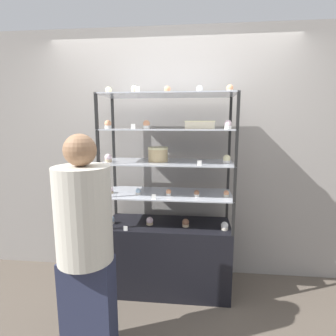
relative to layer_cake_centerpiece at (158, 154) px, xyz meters
name	(u,v)px	position (x,y,z in m)	size (l,w,h in m)	color
ground_plane	(168,288)	(0.09, -0.01, -1.36)	(20.00, 20.00, 0.00)	brown
back_wall	(172,156)	(0.09, 0.37, -0.06)	(8.00, 0.05, 2.60)	gray
display_base	(168,256)	(0.09, -0.01, -1.02)	(1.19, 0.47, 0.69)	black
display_riser_lower	(168,195)	(0.09, -0.01, -0.39)	(1.19, 0.47, 0.30)	black
display_riser_middle	(168,164)	(0.09, -0.01, -0.09)	(1.19, 0.47, 0.30)	black
display_riser_upper	(168,131)	(0.09, -0.01, 0.22)	(1.19, 0.47, 0.30)	black
display_riser_top	(168,97)	(0.09, -0.01, 0.52)	(1.19, 0.47, 0.30)	black
layer_cake_centerpiece	(158,154)	(0.00, 0.00, 0.00)	(0.19, 0.19, 0.13)	#DBBC84
sheet_cake_frosted	(200,125)	(0.38, -0.02, 0.27)	(0.27, 0.13, 0.07)	beige
cupcake_0	(111,220)	(-0.45, -0.07, -0.64)	(0.07, 0.07, 0.07)	white
cupcake_1	(150,221)	(-0.08, -0.05, -0.64)	(0.07, 0.07, 0.07)	#CCB28C
cupcake_2	(186,223)	(0.27, -0.07, -0.64)	(0.07, 0.07, 0.07)	#CCB28C
cupcake_3	(225,226)	(0.62, -0.11, -0.64)	(0.07, 0.07, 0.07)	beige
price_tag_0	(126,228)	(-0.27, -0.22, -0.65)	(0.04, 0.00, 0.04)	white
cupcake_4	(111,190)	(-0.44, -0.07, -0.34)	(0.05, 0.05, 0.06)	#CCB28C
cupcake_5	(138,192)	(-0.18, -0.09, -0.34)	(0.05, 0.05, 0.06)	white
cupcake_6	(169,192)	(0.11, -0.09, -0.34)	(0.05, 0.05, 0.06)	white
cupcake_7	(197,194)	(0.36, -0.10, -0.34)	(0.05, 0.05, 0.06)	white
cupcake_8	(226,194)	(0.63, -0.08, -0.34)	(0.05, 0.05, 0.06)	beige
price_tag_1	(154,197)	(-0.01, -0.22, -0.35)	(0.04, 0.00, 0.04)	white
cupcake_9	(108,158)	(-0.45, -0.10, -0.03)	(0.07, 0.07, 0.08)	#CCB28C
cupcake_10	(227,159)	(0.63, -0.06, -0.03)	(0.07, 0.07, 0.08)	white
price_tag_2	(199,163)	(0.38, -0.22, -0.05)	(0.04, 0.00, 0.04)	white
cupcake_11	(108,125)	(-0.44, -0.08, 0.27)	(0.06, 0.06, 0.08)	white
cupcake_12	(147,125)	(-0.09, -0.09, 0.27)	(0.06, 0.06, 0.08)	white
cupcake_13	(228,125)	(0.62, -0.12, 0.27)	(0.06, 0.06, 0.08)	white
price_tag_3	(133,126)	(-0.18, -0.22, 0.26)	(0.04, 0.00, 0.04)	white
cupcake_14	(109,91)	(-0.44, -0.05, 0.57)	(0.06, 0.06, 0.07)	beige
cupcake_15	(134,90)	(-0.19, -0.12, 0.57)	(0.06, 0.06, 0.07)	#CCB28C
cupcake_16	(168,90)	(0.09, -0.05, 0.57)	(0.06, 0.06, 0.07)	#CCB28C
cupcake_17	(200,90)	(0.37, -0.05, 0.57)	(0.06, 0.06, 0.07)	beige
cupcake_18	(230,89)	(0.63, -0.08, 0.57)	(0.06, 0.06, 0.07)	beige
price_tag_4	(138,89)	(-0.13, -0.22, 0.56)	(0.04, 0.00, 0.04)	white
customer_figure	(85,244)	(-0.38, -0.83, -0.52)	(0.37, 0.37, 1.58)	#282D47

